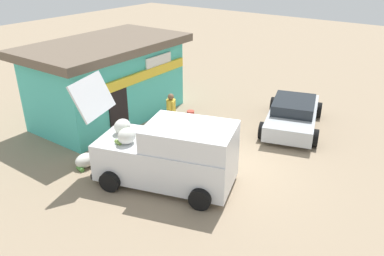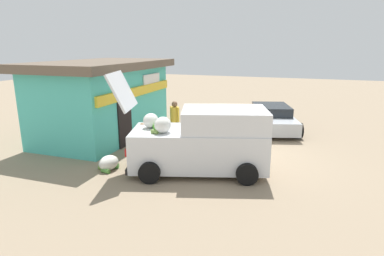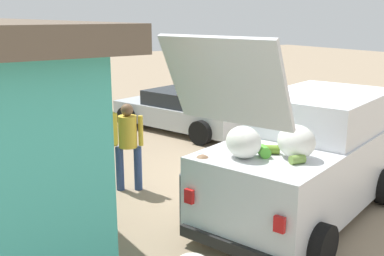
{
  "view_description": "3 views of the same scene",
  "coord_description": "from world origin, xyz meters",
  "px_view_note": "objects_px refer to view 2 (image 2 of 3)",
  "views": [
    {
      "loc": [
        -8.99,
        -5.33,
        6.37
      ],
      "look_at": [
        0.32,
        1.53,
        0.94
      ],
      "focal_mm": 35.73,
      "sensor_mm": 36.0,
      "label": 1
    },
    {
      "loc": [
        -10.32,
        -1.9,
        3.74
      ],
      "look_at": [
        0.57,
        2.09,
        0.75
      ],
      "focal_mm": 29.86,
      "sensor_mm": 36.0,
      "label": 2
    },
    {
      "loc": [
        -6.52,
        6.46,
        3.24
      ],
      "look_at": [
        1.47,
        1.21,
        0.86
      ],
      "focal_mm": 42.95,
      "sensor_mm": 36.0,
      "label": 3
    }
  ],
  "objects_px": {
    "delivery_van": "(203,141)",
    "parked_sedan": "(271,118)",
    "storefront_bar": "(104,98)",
    "vendor_standing": "(175,119)",
    "unloaded_banana_pile": "(109,163)",
    "paint_bucket": "(183,128)",
    "customer_bending": "(152,136)"
  },
  "relations": [
    {
      "from": "delivery_van",
      "to": "parked_sedan",
      "type": "height_order",
      "value": "delivery_van"
    },
    {
      "from": "storefront_bar",
      "to": "delivery_van",
      "type": "relative_size",
      "value": 1.36
    },
    {
      "from": "storefront_bar",
      "to": "vendor_standing",
      "type": "xyz_separation_m",
      "value": [
        0.1,
        -3.18,
        -0.66
      ]
    },
    {
      "from": "storefront_bar",
      "to": "unloaded_banana_pile",
      "type": "bearing_deg",
      "value": -144.29
    },
    {
      "from": "unloaded_banana_pile",
      "to": "paint_bucket",
      "type": "bearing_deg",
      "value": -5.71
    },
    {
      "from": "delivery_van",
      "to": "unloaded_banana_pile",
      "type": "relative_size",
      "value": 6.46
    },
    {
      "from": "vendor_standing",
      "to": "unloaded_banana_pile",
      "type": "relative_size",
      "value": 2.22
    },
    {
      "from": "vendor_standing",
      "to": "unloaded_banana_pile",
      "type": "xyz_separation_m",
      "value": [
        -3.42,
        0.79,
        -0.76
      ]
    },
    {
      "from": "delivery_van",
      "to": "customer_bending",
      "type": "relative_size",
      "value": 3.57
    },
    {
      "from": "delivery_van",
      "to": "vendor_standing",
      "type": "bearing_deg",
      "value": 38.53
    },
    {
      "from": "vendor_standing",
      "to": "paint_bucket",
      "type": "relative_size",
      "value": 4.25
    },
    {
      "from": "delivery_van",
      "to": "parked_sedan",
      "type": "xyz_separation_m",
      "value": [
        5.89,
        -1.34,
        -0.42
      ]
    },
    {
      "from": "customer_bending",
      "to": "paint_bucket",
      "type": "height_order",
      "value": "customer_bending"
    },
    {
      "from": "storefront_bar",
      "to": "parked_sedan",
      "type": "distance_m",
      "value": 7.46
    },
    {
      "from": "storefront_bar",
      "to": "delivery_van",
      "type": "xyz_separation_m",
      "value": [
        -2.42,
        -5.18,
        -0.65
      ]
    },
    {
      "from": "storefront_bar",
      "to": "paint_bucket",
      "type": "xyz_separation_m",
      "value": [
        1.68,
        -2.89,
        -1.43
      ]
    },
    {
      "from": "unloaded_banana_pile",
      "to": "vendor_standing",
      "type": "bearing_deg",
      "value": -12.97
    },
    {
      "from": "delivery_van",
      "to": "vendor_standing",
      "type": "relative_size",
      "value": 2.91
    },
    {
      "from": "customer_bending",
      "to": "vendor_standing",
      "type": "bearing_deg",
      "value": 2.82
    },
    {
      "from": "delivery_van",
      "to": "customer_bending",
      "type": "bearing_deg",
      "value": 79.12
    },
    {
      "from": "storefront_bar",
      "to": "paint_bucket",
      "type": "height_order",
      "value": "storefront_bar"
    },
    {
      "from": "storefront_bar",
      "to": "vendor_standing",
      "type": "distance_m",
      "value": 3.25
    },
    {
      "from": "paint_bucket",
      "to": "parked_sedan",
      "type": "bearing_deg",
      "value": -63.71
    },
    {
      "from": "unloaded_banana_pile",
      "to": "paint_bucket",
      "type": "xyz_separation_m",
      "value": [
        5.0,
        -0.5,
        -0.01
      ]
    },
    {
      "from": "parked_sedan",
      "to": "storefront_bar",
      "type": "bearing_deg",
      "value": 118.05
    },
    {
      "from": "delivery_van",
      "to": "customer_bending",
      "type": "height_order",
      "value": "delivery_van"
    },
    {
      "from": "paint_bucket",
      "to": "customer_bending",
      "type": "bearing_deg",
      "value": -173.97
    },
    {
      "from": "parked_sedan",
      "to": "customer_bending",
      "type": "height_order",
      "value": "customer_bending"
    },
    {
      "from": "unloaded_banana_pile",
      "to": "delivery_van",
      "type": "bearing_deg",
      "value": -72.06
    },
    {
      "from": "storefront_bar",
      "to": "delivery_van",
      "type": "bearing_deg",
      "value": -115.03
    },
    {
      "from": "vendor_standing",
      "to": "customer_bending",
      "type": "bearing_deg",
      "value": -177.18
    },
    {
      "from": "delivery_van",
      "to": "vendor_standing",
      "type": "height_order",
      "value": "delivery_van"
    }
  ]
}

